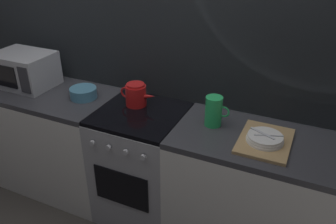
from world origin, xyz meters
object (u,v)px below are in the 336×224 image
object	(u,v)px
microwave	(25,69)
kettle	(136,95)
stove_unit	(142,164)
mixing_bowl	(83,93)
pitcher	(214,111)
dish_pile	(265,140)

from	to	relation	value
microwave	kettle	distance (m)	0.99
stove_unit	kettle	bearing A→B (deg)	130.64
mixing_bowl	pitcher	xyz separation A→B (m)	(1.02, 0.02, 0.06)
pitcher	microwave	bearing A→B (deg)	-179.33
stove_unit	kettle	distance (m)	0.54
stove_unit	mixing_bowl	xyz separation A→B (m)	(-0.50, 0.03, 0.49)
mixing_bowl	stove_unit	bearing A→B (deg)	-3.15
mixing_bowl	pitcher	size ratio (longest dim) A/B	1.00
stove_unit	dish_pile	distance (m)	0.99
dish_pile	stove_unit	bearing A→B (deg)	177.99
microwave	dish_pile	bearing A→B (deg)	-1.81
mixing_bowl	pitcher	world-z (taller)	pitcher
pitcher	dish_pile	size ratio (longest dim) A/B	0.50
stove_unit	microwave	size ratio (longest dim) A/B	1.96
stove_unit	pitcher	bearing A→B (deg)	5.43
stove_unit	pitcher	size ratio (longest dim) A/B	4.50
mixing_bowl	pitcher	bearing A→B (deg)	1.23
microwave	pitcher	distance (m)	1.58
mixing_bowl	kettle	bearing A→B (deg)	8.54
microwave	dish_pile	size ratio (longest dim) A/B	1.15
stove_unit	kettle	size ratio (longest dim) A/B	3.16
microwave	pitcher	bearing A→B (deg)	0.67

